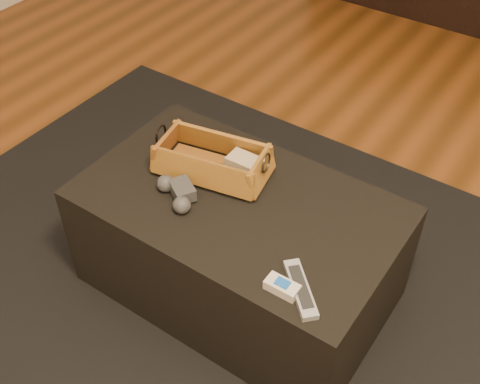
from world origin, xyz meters
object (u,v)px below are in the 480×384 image
Objects in this scene: game_controller at (177,193)px; ottoman at (238,246)px; tv_remote at (206,167)px; silver_remote at (301,289)px; cream_gadget at (282,287)px; wicker_basket at (213,161)px.

ottoman is at bearing 33.03° from game_controller.
silver_remote is (0.50, -0.25, -0.01)m from tv_remote.
tv_remote reaches higher than ottoman.
cream_gadget is (-0.04, -0.03, 0.00)m from silver_remote.
silver_remote is 0.05m from cream_gadget.
wicker_basket is at bearing 85.96° from game_controller.
ottoman is 0.45m from silver_remote.
wicker_basket is at bearing 146.88° from cream_gadget.
wicker_basket is (-0.15, 0.07, 0.25)m from ottoman.
game_controller is 1.90× the size of cream_gadget.
wicker_basket is at bearing 151.50° from silver_remote.
wicker_basket is 0.53m from cream_gadget.
cream_gadget reaches higher than silver_remote.
tv_remote is at bearing 149.35° from cream_gadget.
ottoman is 0.29m from tv_remote.
wicker_basket is (0.02, 0.02, 0.02)m from tv_remote.
ottoman is 0.30m from game_controller.
wicker_basket is 2.32× the size of silver_remote.
tv_remote is (-0.16, 0.05, 0.23)m from ottoman.
cream_gadget is (0.44, -0.29, -0.03)m from wicker_basket.
game_controller is at bearing -146.97° from ottoman.
tv_remote reaches higher than silver_remote.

